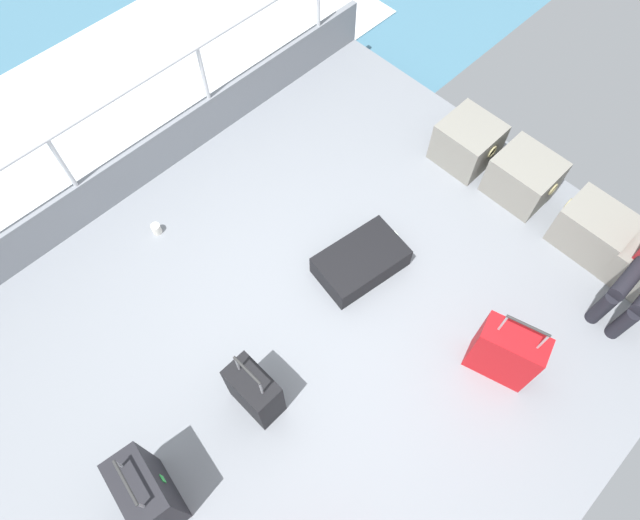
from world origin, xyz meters
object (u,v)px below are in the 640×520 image
(cargo_crate_1, at_px, (524,177))
(suitcase_0, at_px, (255,391))
(cargo_crate_0, at_px, (467,142))
(paper_cup, at_px, (156,229))
(cargo_crate_2, at_px, (593,230))
(suitcase_1, at_px, (505,353))
(suitcase_4, at_px, (148,493))
(suitcase_2, at_px, (361,262))

(cargo_crate_1, xyz_separation_m, suitcase_0, (-0.21, -2.94, 0.05))
(cargo_crate_0, relative_size, paper_cup, 5.24)
(cargo_crate_0, height_order, cargo_crate_2, cargo_crate_0)
(cargo_crate_2, bearing_deg, suitcase_1, -84.84)
(cargo_crate_1, xyz_separation_m, cargo_crate_2, (0.72, -0.04, 0.00))
(suitcase_0, distance_m, paper_cup, 1.77)
(cargo_crate_0, xyz_separation_m, suitcase_0, (0.38, -2.90, 0.05))
(cargo_crate_0, relative_size, suitcase_4, 0.66)
(suitcase_1, xyz_separation_m, paper_cup, (-2.79, -1.10, -0.24))
(suitcase_1, relative_size, suitcase_4, 1.02)
(cargo_crate_2, xyz_separation_m, paper_cup, (-2.66, -2.54, -0.16))
(cargo_crate_1, relative_size, paper_cup, 5.58)
(suitcase_0, xyz_separation_m, paper_cup, (-1.72, 0.36, -0.21))
(suitcase_2, distance_m, paper_cup, 1.78)
(cargo_crate_0, height_order, suitcase_2, cargo_crate_0)
(cargo_crate_2, xyz_separation_m, suitcase_0, (-0.94, -2.90, 0.05))
(cargo_crate_0, xyz_separation_m, cargo_crate_1, (0.59, 0.04, -0.00))
(cargo_crate_0, bearing_deg, cargo_crate_1, 3.84)
(suitcase_1, bearing_deg, cargo_crate_0, 135.10)
(cargo_crate_2, distance_m, suitcase_2, 1.94)
(suitcase_4, bearing_deg, paper_cup, 143.95)
(cargo_crate_0, distance_m, suitcase_2, 1.56)
(suitcase_2, bearing_deg, suitcase_4, -83.17)
(cargo_crate_0, height_order, cargo_crate_1, cargo_crate_0)
(suitcase_0, bearing_deg, cargo_crate_2, 72.09)
(cargo_crate_0, xyz_separation_m, suitcase_4, (0.41, -3.82, 0.11))
(cargo_crate_2, height_order, suitcase_1, suitcase_1)
(suitcase_4, bearing_deg, cargo_crate_0, 96.07)
(cargo_crate_2, bearing_deg, suitcase_0, -107.91)
(cargo_crate_2, relative_size, suitcase_1, 0.71)
(cargo_crate_1, distance_m, suitcase_0, 2.95)
(suitcase_1, bearing_deg, cargo_crate_2, 95.16)
(suitcase_1, bearing_deg, paper_cup, -158.38)
(suitcase_0, height_order, paper_cup, suitcase_0)
(cargo_crate_0, relative_size, cargo_crate_2, 0.91)
(suitcase_1, relative_size, suitcase_2, 1.04)
(paper_cup, bearing_deg, suitcase_1, 21.62)
(suitcase_0, relative_size, paper_cup, 7.43)
(cargo_crate_0, xyz_separation_m, cargo_crate_2, (1.31, -0.00, -0.00))
(cargo_crate_1, distance_m, suitcase_2, 1.65)
(cargo_crate_1, bearing_deg, suitcase_0, -94.17)
(suitcase_4, height_order, paper_cup, suitcase_4)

